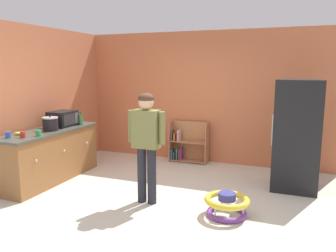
{
  "coord_description": "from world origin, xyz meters",
  "views": [
    {
      "loc": [
        1.78,
        -4.41,
        1.95
      ],
      "look_at": [
        -0.05,
        0.31,
        1.08
      ],
      "focal_mm": 35.74,
      "sensor_mm": 36.0,
      "label": 1
    }
  ],
  "objects_px": {
    "standing_person": "(146,138)",
    "red_cup": "(23,135)",
    "bookshelf": "(187,144)",
    "green_cup": "(39,133)",
    "kitchen_counter": "(50,155)",
    "banana_bunch": "(20,133)",
    "baby_walker": "(227,204)",
    "microwave": "(63,119)",
    "crock_pot": "(50,124)",
    "green_glass_bottle": "(81,120)",
    "blue_cup": "(8,135)",
    "refrigerator": "(297,135)"
  },
  "relations": [
    {
      "from": "blue_cup",
      "to": "bookshelf",
      "type": "bearing_deg",
      "value": 54.72
    },
    {
      "from": "green_glass_bottle",
      "to": "microwave",
      "type": "bearing_deg",
      "value": -130.02
    },
    {
      "from": "standing_person",
      "to": "microwave",
      "type": "height_order",
      "value": "standing_person"
    },
    {
      "from": "crock_pot",
      "to": "green_glass_bottle",
      "type": "relative_size",
      "value": 1.06
    },
    {
      "from": "green_cup",
      "to": "kitchen_counter",
      "type": "bearing_deg",
      "value": 115.49
    },
    {
      "from": "refrigerator",
      "to": "crock_pot",
      "type": "xyz_separation_m",
      "value": [
        -3.93,
        -1.13,
        0.13
      ]
    },
    {
      "from": "baby_walker",
      "to": "red_cup",
      "type": "distance_m",
      "value": 3.21
    },
    {
      "from": "kitchen_counter",
      "to": "baby_walker",
      "type": "distance_m",
      "value": 3.22
    },
    {
      "from": "refrigerator",
      "to": "standing_person",
      "type": "distance_m",
      "value": 2.45
    },
    {
      "from": "crock_pot",
      "to": "green_cup",
      "type": "xyz_separation_m",
      "value": [
        0.15,
        -0.45,
        -0.07
      ]
    },
    {
      "from": "green_cup",
      "to": "banana_bunch",
      "type": "bearing_deg",
      "value": -176.58
    },
    {
      "from": "red_cup",
      "to": "bookshelf",
      "type": "bearing_deg",
      "value": 56.7
    },
    {
      "from": "kitchen_counter",
      "to": "refrigerator",
      "type": "distance_m",
      "value": 4.18
    },
    {
      "from": "kitchen_counter",
      "to": "refrigerator",
      "type": "xyz_separation_m",
      "value": [
        4.01,
        1.11,
        0.44
      ]
    },
    {
      "from": "kitchen_counter",
      "to": "green_cup",
      "type": "distance_m",
      "value": 0.72
    },
    {
      "from": "bookshelf",
      "to": "crock_pot",
      "type": "height_order",
      "value": "crock_pot"
    },
    {
      "from": "refrigerator",
      "to": "standing_person",
      "type": "height_order",
      "value": "refrigerator"
    },
    {
      "from": "kitchen_counter",
      "to": "baby_walker",
      "type": "xyz_separation_m",
      "value": [
        3.19,
        -0.33,
        -0.29
      ]
    },
    {
      "from": "standing_person",
      "to": "red_cup",
      "type": "relative_size",
      "value": 16.93
    },
    {
      "from": "standing_person",
      "to": "green_glass_bottle",
      "type": "height_order",
      "value": "standing_person"
    },
    {
      "from": "standing_person",
      "to": "green_glass_bottle",
      "type": "bearing_deg",
      "value": 152.05
    },
    {
      "from": "baby_walker",
      "to": "blue_cup",
      "type": "bearing_deg",
      "value": -172.48
    },
    {
      "from": "kitchen_counter",
      "to": "baby_walker",
      "type": "height_order",
      "value": "kitchen_counter"
    },
    {
      "from": "banana_bunch",
      "to": "blue_cup",
      "type": "distance_m",
      "value": 0.27
    },
    {
      "from": "standing_person",
      "to": "kitchen_counter",
      "type": "bearing_deg",
      "value": 171.57
    },
    {
      "from": "refrigerator",
      "to": "green_cup",
      "type": "height_order",
      "value": "refrigerator"
    },
    {
      "from": "bookshelf",
      "to": "blue_cup",
      "type": "bearing_deg",
      "value": -125.28
    },
    {
      "from": "standing_person",
      "to": "green_cup",
      "type": "distance_m",
      "value": 1.79
    },
    {
      "from": "green_glass_bottle",
      "to": "refrigerator",
      "type": "bearing_deg",
      "value": 6.72
    },
    {
      "from": "bookshelf",
      "to": "standing_person",
      "type": "bearing_deg",
      "value": -86.45
    },
    {
      "from": "kitchen_counter",
      "to": "blue_cup",
      "type": "xyz_separation_m",
      "value": [
        -0.11,
        -0.76,
        0.5
      ]
    },
    {
      "from": "refrigerator",
      "to": "microwave",
      "type": "height_order",
      "value": "refrigerator"
    },
    {
      "from": "baby_walker",
      "to": "blue_cup",
      "type": "relative_size",
      "value": 6.36
    },
    {
      "from": "standing_person",
      "to": "bookshelf",
      "type": "bearing_deg",
      "value": 93.55
    },
    {
      "from": "refrigerator",
      "to": "bookshelf",
      "type": "distance_m",
      "value": 2.39
    },
    {
      "from": "green_glass_bottle",
      "to": "kitchen_counter",
      "type": "bearing_deg",
      "value": -107.02
    },
    {
      "from": "kitchen_counter",
      "to": "green_glass_bottle",
      "type": "xyz_separation_m",
      "value": [
        0.2,
        0.66,
        0.55
      ]
    },
    {
      "from": "crock_pot",
      "to": "green_glass_bottle",
      "type": "bearing_deg",
      "value": 79.67
    },
    {
      "from": "baby_walker",
      "to": "green_glass_bottle",
      "type": "bearing_deg",
      "value": 161.75
    },
    {
      "from": "refrigerator",
      "to": "crock_pot",
      "type": "height_order",
      "value": "refrigerator"
    },
    {
      "from": "standing_person",
      "to": "crock_pot",
      "type": "height_order",
      "value": "standing_person"
    },
    {
      "from": "banana_bunch",
      "to": "green_glass_bottle",
      "type": "distance_m",
      "value": 1.21
    },
    {
      "from": "bookshelf",
      "to": "green_cup",
      "type": "xyz_separation_m",
      "value": [
        -1.64,
        -2.49,
        0.58
      ]
    },
    {
      "from": "baby_walker",
      "to": "blue_cup",
      "type": "height_order",
      "value": "blue_cup"
    },
    {
      "from": "bookshelf",
      "to": "banana_bunch",
      "type": "xyz_separation_m",
      "value": [
        -2.01,
        -2.51,
        0.56
      ]
    },
    {
      "from": "crock_pot",
      "to": "red_cup",
      "type": "distance_m",
      "value": 0.65
    },
    {
      "from": "crock_pot",
      "to": "banana_bunch",
      "type": "relative_size",
      "value": 1.64
    },
    {
      "from": "kitchen_counter",
      "to": "banana_bunch",
      "type": "bearing_deg",
      "value": -106.37
    },
    {
      "from": "red_cup",
      "to": "green_glass_bottle",
      "type": "bearing_deg",
      "value": 85.42
    },
    {
      "from": "kitchen_counter",
      "to": "standing_person",
      "type": "xyz_separation_m",
      "value": [
        2.0,
        -0.3,
        0.52
      ]
    }
  ]
}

